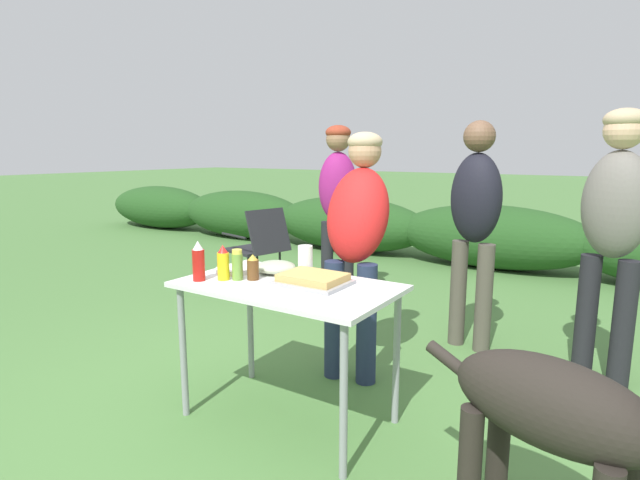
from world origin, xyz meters
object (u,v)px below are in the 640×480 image
Objects in this scene: food_tray at (313,279)px; camp_chair_green_behind_table at (259,243)px; paper_cup_stack at (305,260)px; standing_person_in_red_jacket at (475,215)px; folding_table at (288,298)px; standing_person_in_olive_jacket at (357,229)px; ketchup_bottle at (198,262)px; standing_person_in_dark_puffer at (615,219)px; mustard_bottle at (223,263)px; relish_jar at (237,265)px; standing_person_in_navy_coat at (338,195)px; beer_bottle at (253,268)px; dog at (570,421)px; mixing_bowl at (275,267)px; plate_stack at (235,270)px.

camp_chair_green_behind_table is (-1.91, 1.87, -0.30)m from food_tray.
standing_person_in_red_jacket reaches higher than paper_cup_stack.
folding_table is 0.74m from standing_person_in_olive_jacket.
standing_person_in_dark_puffer is at bearing 41.81° from ketchup_bottle.
paper_cup_stack is 0.45m from mustard_bottle.
relish_jar is 0.77× the size of ketchup_bottle.
ketchup_bottle is at bearing -125.36° from standing_person_in_olive_jacket.
mustard_bottle is at bearing -158.89° from food_tray.
relish_jar is 2.19m from standing_person_in_dark_puffer.
relish_jar is 2.04m from standing_person_in_navy_coat.
beer_bottle is at bearing 33.56° from mustard_bottle.
camp_chair_green_behind_table reaches higher than dog.
dog reaches higher than folding_table.
standing_person_in_dark_puffer reaches higher than dog.
folding_table is 0.68× the size of standing_person_in_navy_coat.
standing_person_in_olive_jacket is (0.22, 0.72, 0.13)m from beer_bottle.
beer_bottle is 0.09× the size of standing_person_in_olive_jacket.
ketchup_bottle reaches higher than relish_jar.
food_tray is at bearing -90.00° from standing_person_in_olive_jacket.
camp_chair_green_behind_table is at bearing 132.04° from mixing_bowl.
mixing_bowl is 0.30m from mustard_bottle.
ketchup_bottle is (-0.38, -0.43, 0.02)m from paper_cup_stack.
camp_chair_green_behind_table is at bearing -178.52° from standing_person_in_red_jacket.
mixing_bowl is 1.07× the size of ketchup_bottle.
standing_person_in_dark_puffer is at bearing 47.24° from food_tray.
mixing_bowl is 0.15× the size of standing_person_in_olive_jacket.
relish_jar is at bearing 37.48° from ketchup_bottle.
standing_person_in_navy_coat is 2.23m from standing_person_in_dark_puffer.
paper_cup_stack is at bearing -92.86° from standing_person_in_navy_coat.
standing_person_in_olive_jacket reaches higher than food_tray.
standing_person_in_navy_coat reaches higher than dog.
mustard_bottle is at bearing -67.41° from plate_stack.
food_tray is at bearing 15.35° from beer_bottle.
mixing_bowl is at bearing -98.08° from standing_person_in_navy_coat.
standing_person_in_navy_coat is at bearing 115.23° from paper_cup_stack.
standing_person_in_navy_coat is 3.10m from dog.
folding_table is at bearing 8.87° from beer_bottle.
standing_person_in_dark_puffer is (1.74, 1.35, 0.26)m from plate_stack.
standing_person_in_olive_jacket is (0.07, 0.46, 0.12)m from paper_cup_stack.
paper_cup_stack is 0.84× the size of mustard_bottle.
ketchup_bottle is 1.79m from dog.
paper_cup_stack is 1.83m from standing_person_in_dark_puffer.
mixing_bowl reaches higher than plate_stack.
beer_bottle is at bearing -164.65° from food_tray.
paper_cup_stack is 0.96× the size of relish_jar.
relish_jar is 0.10× the size of standing_person_in_red_jacket.
ketchup_bottle is 0.14× the size of standing_person_in_olive_jacket.
beer_bottle is 2.11m from standing_person_in_dark_puffer.
standing_person_in_olive_jacket reaches higher than relish_jar.
standing_person_in_dark_puffer is (1.62, 1.47, 0.19)m from relish_jar.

